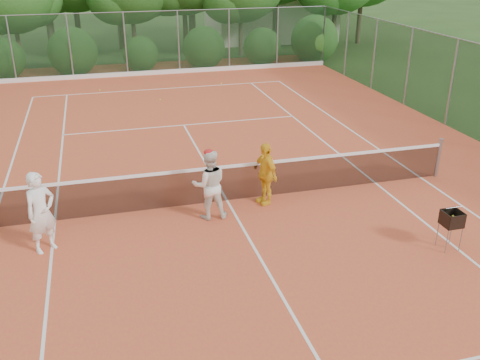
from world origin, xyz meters
name	(u,v)px	position (x,y,z in m)	size (l,w,h in m)	color
ground	(227,202)	(0.00, 0.00, 0.00)	(120.00, 120.00, 0.00)	#234017
clay_court	(227,201)	(0.00, 0.00, 0.01)	(18.00, 36.00, 0.02)	#CF552F
club_building	(270,16)	(9.00, 24.00, 1.50)	(8.00, 5.00, 3.00)	beige
tennis_net	(227,182)	(0.00, 0.00, 0.53)	(11.97, 0.10, 1.10)	gray
player_white	(41,212)	(-4.20, -1.26, 0.89)	(0.64, 0.42, 1.74)	white
player_center_grp	(209,184)	(-0.59, -0.72, 0.86)	(0.85, 0.68, 1.69)	white
player_yellow	(265,173)	(0.88, -0.32, 0.80)	(0.91, 0.38, 1.56)	yellow
ball_hopper	(452,219)	(3.93, -3.41, 0.69)	(0.37, 0.37, 0.85)	gray
stray_ball_a	(100,90)	(-2.73, 12.22, 0.05)	(0.07, 0.07, 0.07)	#B5D331
stray_ball_b	(160,100)	(-0.37, 9.96, 0.05)	(0.07, 0.07, 0.07)	#ABC72E
stray_ball_c	(221,83)	(2.72, 12.03, 0.05)	(0.07, 0.07, 0.07)	yellow
court_markings	(227,201)	(0.00, 0.00, 0.02)	(11.03, 23.83, 0.01)	white
fence_back	(152,43)	(0.00, 15.00, 1.52)	(18.07, 0.07, 3.00)	#19381E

